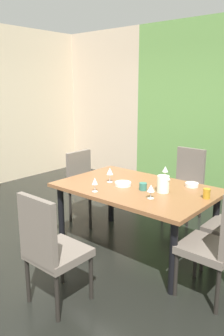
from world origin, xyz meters
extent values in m
cube|color=black|center=(0.00, 0.00, -0.01)|extent=(5.64, 5.44, 0.02)
cube|color=beige|center=(-1.87, 2.67, 1.44)|extent=(1.89, 0.10, 2.88)
cube|color=brown|center=(0.79, 0.24, 0.73)|extent=(1.67, 1.09, 0.04)
cylinder|color=black|center=(0.05, 0.69, 0.35)|extent=(0.07, 0.07, 0.71)
cylinder|color=black|center=(1.53, 0.69, 0.35)|extent=(0.07, 0.07, 0.71)
cylinder|color=black|center=(0.05, -0.20, 0.35)|extent=(0.07, 0.07, 0.71)
cylinder|color=black|center=(1.53, -0.20, 0.35)|extent=(0.07, 0.07, 0.71)
cube|color=#695E54|center=(0.75, 1.40, 0.45)|extent=(0.44, 0.44, 0.07)
cube|color=#695E54|center=(0.75, 1.60, 0.71)|extent=(0.42, 0.05, 0.52)
cylinder|color=black|center=(0.94, 1.21, 0.21)|extent=(0.04, 0.04, 0.41)
cylinder|color=black|center=(0.56, 1.21, 0.21)|extent=(0.04, 0.04, 0.41)
cylinder|color=black|center=(0.94, 1.59, 0.21)|extent=(0.04, 0.04, 0.41)
cylinder|color=black|center=(0.56, 1.59, 0.21)|extent=(0.04, 0.04, 0.41)
cube|color=#695E54|center=(0.84, -0.91, 0.45)|extent=(0.44, 0.44, 0.07)
cube|color=#695E54|center=(0.84, -1.11, 0.72)|extent=(0.42, 0.05, 0.55)
cylinder|color=black|center=(0.65, -0.72, 0.21)|extent=(0.04, 0.04, 0.41)
cylinder|color=black|center=(1.03, -0.72, 0.21)|extent=(0.04, 0.04, 0.41)
cylinder|color=black|center=(0.65, -1.10, 0.21)|extent=(0.04, 0.04, 0.41)
cylinder|color=black|center=(1.03, -1.10, 0.21)|extent=(0.04, 0.04, 0.41)
cube|color=#695E54|center=(-0.17, 0.51, 0.45)|extent=(0.44, 0.44, 0.07)
cube|color=#695E54|center=(-0.37, 0.51, 0.70)|extent=(0.05, 0.42, 0.50)
cylinder|color=black|center=(0.02, 0.70, 0.21)|extent=(0.04, 0.04, 0.41)
cylinder|color=black|center=(0.02, 0.32, 0.21)|extent=(0.04, 0.04, 0.41)
cylinder|color=black|center=(-0.36, 0.70, 0.21)|extent=(0.04, 0.04, 0.41)
cylinder|color=black|center=(-0.36, 0.32, 0.21)|extent=(0.04, 0.04, 0.41)
cube|color=#695E54|center=(1.76, -0.02, 0.45)|extent=(0.44, 0.44, 0.07)
cylinder|color=black|center=(1.57, -0.21, 0.21)|extent=(0.04, 0.04, 0.41)
cylinder|color=black|center=(1.57, 0.17, 0.21)|extent=(0.04, 0.04, 0.41)
cylinder|color=black|center=(1.95, -0.21, 0.21)|extent=(0.04, 0.04, 0.41)
cylinder|color=black|center=(1.57, 0.32, 0.21)|extent=(0.04, 0.04, 0.41)
cylinder|color=black|center=(1.57, 0.70, 0.21)|extent=(0.04, 0.04, 0.41)
cylinder|color=silver|center=(0.88, 0.70, 0.75)|extent=(0.06, 0.06, 0.00)
cylinder|color=silver|center=(0.88, 0.70, 0.80)|extent=(0.01, 0.01, 0.09)
cone|color=silver|center=(0.88, 0.70, 0.87)|extent=(0.07, 0.07, 0.06)
cylinder|color=silver|center=(1.13, 0.02, 0.75)|extent=(0.06, 0.06, 0.00)
cylinder|color=silver|center=(1.13, 0.02, 0.79)|extent=(0.01, 0.01, 0.07)
cone|color=silver|center=(1.13, 0.02, 0.85)|extent=(0.07, 0.07, 0.07)
cylinder|color=silver|center=(0.46, 0.19, 0.75)|extent=(0.06, 0.06, 0.00)
cylinder|color=silver|center=(0.46, 0.19, 0.80)|extent=(0.01, 0.01, 0.09)
cone|color=silver|center=(0.46, 0.19, 0.88)|extent=(0.07, 0.07, 0.08)
cylinder|color=silver|center=(0.57, -0.18, 0.75)|extent=(0.06, 0.06, 0.00)
cylinder|color=silver|center=(0.57, -0.18, 0.79)|extent=(0.01, 0.01, 0.07)
cone|color=silver|center=(0.57, -0.18, 0.86)|extent=(0.06, 0.06, 0.07)
cylinder|color=white|center=(1.25, 0.63, 0.77)|extent=(0.14, 0.14, 0.04)
cylinder|color=white|center=(0.66, 0.18, 0.77)|extent=(0.18, 0.18, 0.04)
cylinder|color=#327162|center=(0.92, 0.19, 0.79)|extent=(0.08, 0.08, 0.08)
cylinder|color=#BE8721|center=(1.54, 0.37, 0.80)|extent=(0.07, 0.07, 0.10)
cylinder|color=white|center=(1.12, 0.27, 0.84)|extent=(0.13, 0.13, 0.17)
cone|color=white|center=(1.17, 0.27, 0.91)|extent=(0.04, 0.04, 0.03)
camera|label=1|loc=(2.80, -2.52, 1.81)|focal=35.00mm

